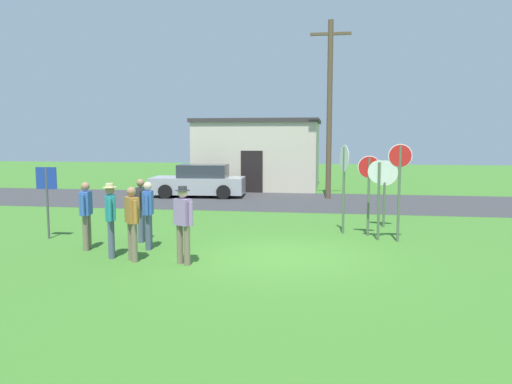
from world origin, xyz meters
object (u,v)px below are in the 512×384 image
(utility_pole, at_px, (329,107))
(stop_sign_leaning_right, at_px, (344,173))
(stop_sign_far_back, at_px, (379,187))
(person_with_sunhat, at_px, (111,216))
(stop_sign_nearest, at_px, (385,182))
(person_holding_notes, at_px, (183,220))
(person_in_dark_shirt, at_px, (148,211))
(parked_car_on_street, at_px, (199,182))
(person_on_left, at_px, (86,212))
(person_in_teal, at_px, (132,220))
(info_panel_leftmost, at_px, (47,189))
(stop_sign_center_cluster, at_px, (400,178))
(stop_sign_rear_left, at_px, (369,183))
(person_near_signs, at_px, (140,205))

(utility_pole, xyz_separation_m, stop_sign_leaning_right, (0.52, -8.19, -2.36))
(stop_sign_far_back, bearing_deg, person_with_sunhat, -155.15)
(stop_sign_nearest, xyz_separation_m, person_holding_notes, (-4.80, -5.32, -0.43))
(stop_sign_nearest, distance_m, person_in_dark_shirt, 7.32)
(parked_car_on_street, distance_m, person_holding_notes, 12.44)
(person_on_left, relative_size, person_in_teal, 1.00)
(parked_car_on_street, relative_size, person_in_dark_shirt, 2.62)
(person_on_left, bearing_deg, info_panel_leftmost, 147.50)
(parked_car_on_street, bearing_deg, person_holding_notes, -76.18)
(stop_sign_far_back, relative_size, person_in_dark_shirt, 1.29)
(parked_car_on_street, xyz_separation_m, person_in_teal, (1.75, -11.97, 0.26))
(stop_sign_center_cluster, bearing_deg, stop_sign_leaning_right, 147.56)
(parked_car_on_street, relative_size, stop_sign_rear_left, 1.95)
(parked_car_on_street, height_order, stop_sign_leaning_right, stop_sign_leaning_right)
(person_with_sunhat, xyz_separation_m, person_in_dark_shirt, (0.54, 0.96, -0.03))
(person_on_left, relative_size, person_near_signs, 1.00)
(stop_sign_far_back, relative_size, person_holding_notes, 1.25)
(stop_sign_leaning_right, height_order, stop_sign_far_back, stop_sign_leaning_right)
(utility_pole, distance_m, stop_sign_leaning_right, 8.54)
(person_with_sunhat, height_order, person_in_teal, person_with_sunhat)
(utility_pole, height_order, person_holding_notes, utility_pole)
(stop_sign_rear_left, distance_m, person_with_sunhat, 7.03)
(parked_car_on_street, height_order, stop_sign_rear_left, stop_sign_rear_left)
(stop_sign_leaning_right, relative_size, info_panel_leftmost, 1.30)
(parked_car_on_street, bearing_deg, person_on_left, -89.08)
(stop_sign_leaning_right, xyz_separation_m, stop_sign_far_back, (0.91, -0.81, -0.32))
(person_holding_notes, bearing_deg, info_panel_leftmost, 155.14)
(stop_sign_leaning_right, height_order, person_in_teal, stop_sign_leaning_right)
(person_holding_notes, distance_m, person_near_signs, 2.79)
(person_holding_notes, bearing_deg, stop_sign_rear_left, 42.49)
(person_with_sunhat, bearing_deg, person_holding_notes, -10.72)
(stop_sign_nearest, height_order, person_with_sunhat, stop_sign_nearest)
(stop_sign_far_back, xyz_separation_m, person_holding_notes, (-4.45, -3.26, -0.47))
(person_in_teal, distance_m, person_near_signs, 2.09)
(stop_sign_nearest, height_order, stop_sign_center_cluster, stop_sign_center_cluster)
(utility_pole, distance_m, person_with_sunhat, 13.25)
(person_holding_notes, bearing_deg, utility_pole, 76.21)
(stop_sign_rear_left, distance_m, person_holding_notes, 5.75)
(person_on_left, xyz_separation_m, person_in_teal, (1.57, -0.89, 0.00))
(stop_sign_leaning_right, relative_size, person_holding_notes, 1.48)
(person_near_signs, bearing_deg, person_in_teal, -72.84)
(stop_sign_rear_left, distance_m, info_panel_leftmost, 8.90)
(person_holding_notes, relative_size, person_in_teal, 1.03)
(parked_car_on_street, distance_m, stop_sign_leaning_right, 10.37)
(stop_sign_rear_left, bearing_deg, stop_sign_nearest, 68.32)
(utility_pole, height_order, info_panel_leftmost, utility_pole)
(person_holding_notes, height_order, person_in_teal, person_holding_notes)
(info_panel_leftmost, bearing_deg, person_on_left, -32.50)
(person_on_left, height_order, person_in_dark_shirt, same)
(stop_sign_nearest, height_order, stop_sign_leaning_right, stop_sign_leaning_right)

